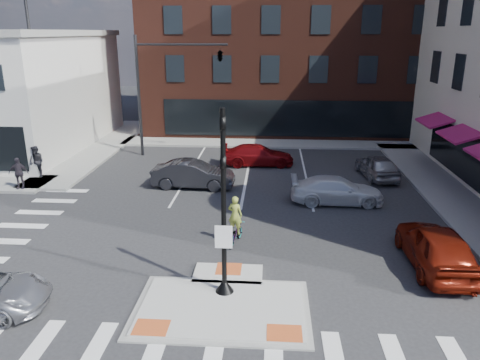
# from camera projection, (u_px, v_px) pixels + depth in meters

# --- Properties ---
(ground) EXTENTS (120.00, 120.00, 0.00)m
(ground) POSITION_uv_depth(u_px,v_px,m) (223.00, 301.00, 14.89)
(ground) COLOR #28282B
(ground) RESTS_ON ground
(refuge_island) EXTENTS (5.40, 4.65, 0.13)m
(refuge_island) POSITION_uv_depth(u_px,v_px,m) (223.00, 304.00, 14.63)
(refuge_island) COLOR gray
(refuge_island) RESTS_ON ground
(sidewalk_e) EXTENTS (3.00, 24.00, 0.15)m
(sidewalk_e) POSITION_uv_depth(u_px,v_px,m) (456.00, 200.00, 23.67)
(sidewalk_e) COLOR gray
(sidewalk_e) RESTS_ON ground
(sidewalk_n) EXTENTS (26.00, 3.00, 0.15)m
(sidewalk_n) POSITION_uv_depth(u_px,v_px,m) (292.00, 143.00, 35.59)
(sidewalk_n) COLOR gray
(sidewalk_n) RESTS_ON ground
(building_n) EXTENTS (24.40, 18.40, 15.50)m
(building_n) POSITION_uv_depth(u_px,v_px,m) (291.00, 36.00, 42.74)
(building_n) COLOR #4A2017
(building_n) RESTS_ON ground
(building_far_left) EXTENTS (10.00, 12.00, 10.00)m
(building_far_left) POSITION_uv_depth(u_px,v_px,m) (233.00, 56.00, 63.07)
(building_far_left) COLOR slate
(building_far_left) RESTS_ON ground
(building_far_right) EXTENTS (12.00, 12.00, 12.00)m
(building_far_right) POSITION_uv_depth(u_px,v_px,m) (329.00, 48.00, 63.82)
(building_far_right) COLOR brown
(building_far_right) RESTS_ON ground
(signal_pole) EXTENTS (0.60, 0.60, 5.98)m
(signal_pole) POSITION_uv_depth(u_px,v_px,m) (224.00, 228.00, 14.55)
(signal_pole) COLOR black
(signal_pole) RESTS_ON refuge_island
(mast_arm_signal) EXTENTS (6.10, 2.24, 8.00)m
(mast_arm_signal) POSITION_uv_depth(u_px,v_px,m) (198.00, 64.00, 30.35)
(mast_arm_signal) COLOR black
(mast_arm_signal) RESTS_ON ground
(red_sedan) EXTENTS (1.98, 4.79, 1.62)m
(red_sedan) POSITION_uv_depth(u_px,v_px,m) (436.00, 247.00, 16.82)
(red_sedan) COLOR maroon
(red_sedan) RESTS_ON ground
(white_pickup) EXTENTS (4.57, 1.90, 1.32)m
(white_pickup) POSITION_uv_depth(u_px,v_px,m) (337.00, 190.00, 23.24)
(white_pickup) COLOR white
(white_pickup) RESTS_ON ground
(bg_car_dark) EXTENTS (4.55, 1.76, 1.48)m
(bg_car_dark) POSITION_uv_depth(u_px,v_px,m) (193.00, 174.00, 25.58)
(bg_car_dark) COLOR #25252A
(bg_car_dark) RESTS_ON ground
(bg_car_silver) EXTENTS (2.18, 4.24, 1.38)m
(bg_car_silver) POSITION_uv_depth(u_px,v_px,m) (377.00, 166.00, 27.28)
(bg_car_silver) COLOR #A5A6AC
(bg_car_silver) RESTS_ON ground
(bg_car_red) EXTENTS (4.63, 2.09, 1.32)m
(bg_car_red) POSITION_uv_depth(u_px,v_px,m) (258.00, 155.00, 29.87)
(bg_car_red) COLOR maroon
(bg_car_red) RESTS_ON ground
(cyclist) EXTENTS (0.92, 1.66, 2.04)m
(cyclist) POSITION_uv_depth(u_px,v_px,m) (235.00, 228.00, 18.73)
(cyclist) COLOR #3F3F44
(cyclist) RESTS_ON ground
(pedestrian_a) EXTENTS (1.05, 0.91, 1.85)m
(pedestrian_a) POSITION_uv_depth(u_px,v_px,m) (36.00, 162.00, 26.76)
(pedestrian_a) COLOR black
(pedestrian_a) RESTS_ON sidewalk_nw
(pedestrian_b) EXTENTS (1.07, 0.63, 1.70)m
(pedestrian_b) POSITION_uv_depth(u_px,v_px,m) (18.00, 173.00, 24.88)
(pedestrian_b) COLOR #302A33
(pedestrian_b) RESTS_ON sidewalk_nw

